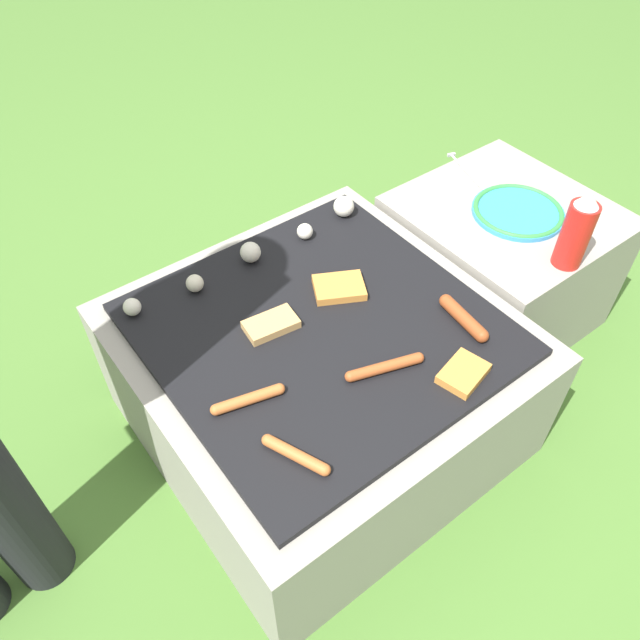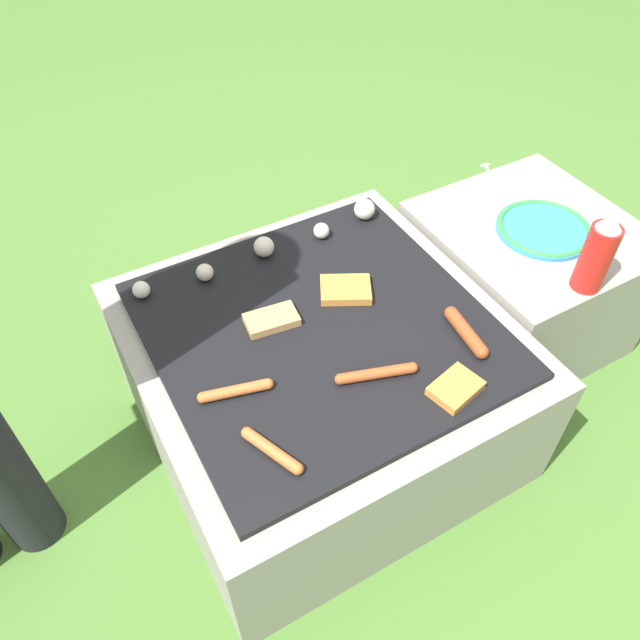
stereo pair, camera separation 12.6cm
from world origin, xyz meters
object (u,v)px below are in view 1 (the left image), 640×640
at_px(sausage_front_center, 385,367).
at_px(condiment_bottle, 577,231).
at_px(plate_colorful, 518,211).
at_px(fork_utensil, 466,171).

relative_size(sausage_front_center, condiment_bottle, 0.83).
xyz_separation_m(sausage_front_center, condiment_bottle, (0.57, -0.01, 0.08)).
bearing_deg(condiment_bottle, plate_colorful, 73.42).
height_order(sausage_front_center, condiment_bottle, condiment_bottle).
height_order(sausage_front_center, fork_utensil, sausage_front_center).
bearing_deg(fork_utensil, plate_colorful, -99.54).
xyz_separation_m(condiment_bottle, fork_utensil, (0.10, 0.42, -0.09)).
xyz_separation_m(sausage_front_center, plate_colorful, (0.63, 0.19, -0.00)).
distance_m(plate_colorful, condiment_bottle, 0.23).
height_order(plate_colorful, condiment_bottle, condiment_bottle).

